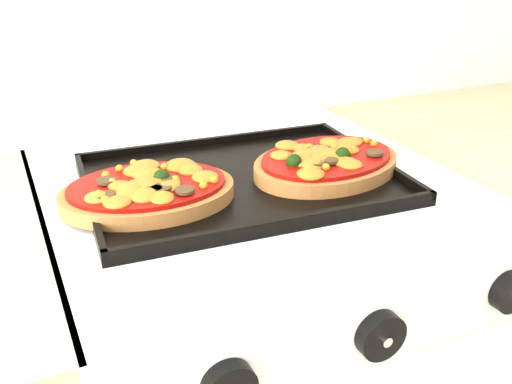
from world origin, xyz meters
TOP-DOWN VIEW (x-y plane):
  - control_panel at (-0.01, 1.39)m, footprint 0.60×0.02m
  - knob_center at (-0.01, 1.37)m, footprint 0.06×0.02m
  - knob_right at (0.18, 1.37)m, footprint 0.05×0.02m
  - baking_tray at (-0.03, 1.68)m, footprint 0.46×0.35m
  - pizza_left at (-0.17, 1.66)m, footprint 0.25×0.20m
  - pizza_right at (0.10, 1.65)m, footprint 0.26×0.21m

SIDE VIEW (x-z plane):
  - control_panel at x=-0.01m, z-range 0.81..0.90m
  - knob_center at x=-0.01m, z-range 0.83..0.88m
  - knob_right at x=0.18m, z-range 0.83..0.88m
  - baking_tray at x=-0.03m, z-range 0.91..0.93m
  - pizza_left at x=-0.17m, z-range 0.92..0.95m
  - pizza_right at x=0.10m, z-range 0.92..0.95m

